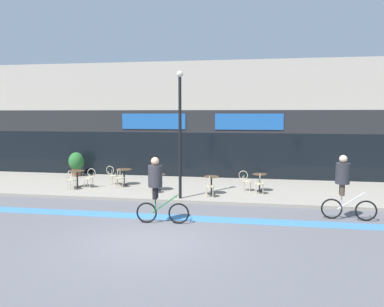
{
  "coord_description": "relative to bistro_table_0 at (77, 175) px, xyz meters",
  "views": [
    {
      "loc": [
        2.88,
        -9.77,
        3.56
      ],
      "look_at": [
        0.3,
        5.54,
        1.88
      ],
      "focal_mm": 35.0,
      "sensor_mm": 36.0,
      "label": 1
    }
  ],
  "objects": [
    {
      "name": "bike_lane_stripe",
      "position": [
        5.26,
        -3.87,
        -0.66
      ],
      "size": [
        36.0,
        0.7,
        0.01
      ],
      "primitive_type": "cube",
      "color": "#3D7AB7",
      "rests_on": "ground"
    },
    {
      "name": "cyclist_1",
      "position": [
        5.06,
        -4.58,
        0.61
      ],
      "size": [
        1.73,
        0.54,
        2.17
      ],
      "rotation": [
        0.0,
        0.0,
        0.08
      ],
      "color": "black",
      "rests_on": "ground"
    },
    {
      "name": "sidewalk_slab",
      "position": [
        5.26,
        0.94,
        -0.61
      ],
      "size": [
        40.0,
        5.5,
        0.12
      ],
      "primitive_type": "cube",
      "color": "gray",
      "rests_on": "ground"
    },
    {
      "name": "ground_plane",
      "position": [
        5.26,
        -6.31,
        -0.67
      ],
      "size": [
        120.0,
        120.0,
        0.0
      ],
      "primitive_type": "plane",
      "color": "#5B5B60"
    },
    {
      "name": "cyclist_0",
      "position": [
        11.11,
        -3.14,
        0.61
      ],
      "size": [
        1.77,
        0.55,
        2.18
      ],
      "rotation": [
        0.0,
        0.0,
        -0.08
      ],
      "color": "black",
      "rests_on": "ground"
    },
    {
      "name": "cafe_chair_1_near",
      "position": [
        1.97,
        0.27,
        -0.03
      ],
      "size": [
        0.42,
        0.59,
        0.9
      ],
      "rotation": [
        0.0,
        0.0,
        1.63
      ],
      "color": "beige",
      "rests_on": "sidewalk_slab"
    },
    {
      "name": "cafe_chair_0_side",
      "position": [
        0.63,
        -0.01,
        -0.03
      ],
      "size": [
        0.59,
        0.43,
        0.9
      ],
      "rotation": [
        0.0,
        0.0,
        3.08
      ],
      "color": "beige",
      "rests_on": "sidewalk_slab"
    },
    {
      "name": "cafe_chair_3_near",
      "position": [
        6.35,
        -1.12,
        -0.03
      ],
      "size": [
        0.41,
        0.58,
        0.9
      ],
      "rotation": [
        0.0,
        0.0,
        1.59
      ],
      "color": "beige",
      "rests_on": "sidewalk_slab"
    },
    {
      "name": "bistro_table_4",
      "position": [
        8.39,
        0.45,
        -0.0
      ],
      "size": [
        0.63,
        0.63,
        0.78
      ],
      "color": "black",
      "rests_on": "sidewalk_slab"
    },
    {
      "name": "bistro_table_1",
      "position": [
        1.97,
        0.9,
        -0.0
      ],
      "size": [
        0.74,
        0.74,
        0.76
      ],
      "color": "black",
      "rests_on": "sidewalk_slab"
    },
    {
      "name": "cafe_chair_4_near",
      "position": [
        8.39,
        -0.17,
        -0.03
      ],
      "size": [
        0.4,
        0.58,
        0.9
      ],
      "rotation": [
        0.0,
        0.0,
        1.56
      ],
      "color": "beige",
      "rests_on": "sidewalk_slab"
    },
    {
      "name": "bistro_table_3",
      "position": [
        6.35,
        -0.49,
        -0.0
      ],
      "size": [
        0.63,
        0.63,
        0.77
      ],
      "color": "black",
      "rests_on": "sidewalk_slab"
    },
    {
      "name": "cafe_chair_1_side",
      "position": [
        1.34,
        0.9,
        -0.03
      ],
      "size": [
        0.6,
        0.44,
        0.9
      ],
      "rotation": [
        0.0,
        0.0,
        -0.12
      ],
      "color": "beige",
      "rests_on": "sidewalk_slab"
    },
    {
      "name": "cafe_chair_0_near",
      "position": [
        0.0,
        -0.63,
        -0.03
      ],
      "size": [
        0.42,
        0.58,
        0.9
      ],
      "rotation": [
        0.0,
        0.0,
        1.62
      ],
      "color": "beige",
      "rests_on": "sidewalk_slab"
    },
    {
      "name": "bistro_table_2",
      "position": [
        3.85,
        -0.1,
        -0.02
      ],
      "size": [
        0.76,
        0.76,
        0.73
      ],
      "color": "black",
      "rests_on": "sidewalk_slab"
    },
    {
      "name": "cafe_chair_2_near",
      "position": [
        3.86,
        -0.72,
        -0.03
      ],
      "size": [
        0.44,
        0.59,
        0.9
      ],
      "rotation": [
        0.0,
        0.0,
        1.68
      ],
      "color": "beige",
      "rests_on": "sidewalk_slab"
    },
    {
      "name": "bistro_table_0",
      "position": [
        0.0,
        0.0,
        0.0
      ],
      "size": [
        0.66,
        0.66,
        0.77
      ],
      "color": "black",
      "rests_on": "sidewalk_slab"
    },
    {
      "name": "lamp_post",
      "position": [
        5.2,
        -1.48,
        2.4
      ],
      "size": [
        0.26,
        0.26,
        5.09
      ],
      "color": "black",
      "rests_on": "sidewalk_slab"
    },
    {
      "name": "storefront_facade",
      "position": [
        5.26,
        5.66,
        2.47
      ],
      "size": [
        40.0,
        4.06,
        6.31
      ],
      "color": "#B2A899",
      "rests_on": "ground"
    },
    {
      "name": "planter_pot",
      "position": [
        -1.49,
        2.9,
        0.18
      ],
      "size": [
        0.83,
        0.83,
        1.31
      ],
      "color": "brown",
      "rests_on": "sidewalk_slab"
    },
    {
      "name": "cafe_chair_4_side",
      "position": [
        7.76,
        0.46,
        -0.03
      ],
      "size": [
        0.6,
        0.45,
        0.9
      ],
      "rotation": [
        0.0,
        0.0,
        -0.13
      ],
      "color": "beige",
      "rests_on": "sidewalk_slab"
    }
  ]
}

